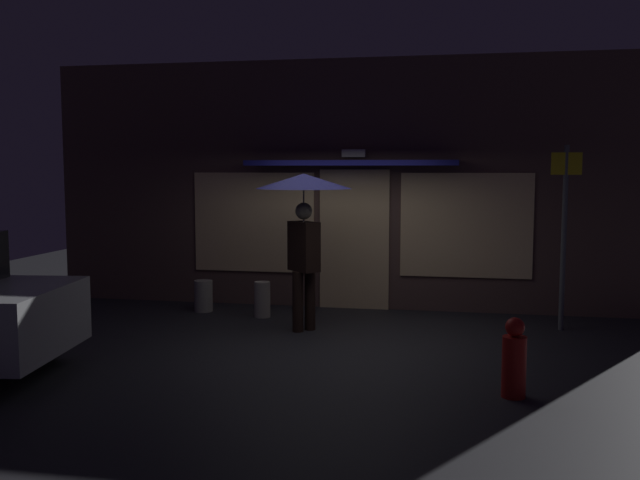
{
  "coord_description": "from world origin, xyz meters",
  "views": [
    {
      "loc": [
        1.59,
        -8.8,
        2.22
      ],
      "look_at": [
        -0.22,
        0.5,
        1.26
      ],
      "focal_mm": 39.71,
      "sensor_mm": 36.0,
      "label": 1
    }
  ],
  "objects_px": {
    "street_sign_post": "(564,227)",
    "sidewalk_bollard_2": "(204,296)",
    "person_with_umbrella": "(304,202)",
    "sidewalk_bollard": "(262,299)",
    "fire_hydrant": "(514,360)"
  },
  "relations": [
    {
      "from": "street_sign_post",
      "to": "sidewalk_bollard_2",
      "type": "relative_size",
      "value": 5.2
    },
    {
      "from": "fire_hydrant",
      "to": "sidewalk_bollard_2",
      "type": "bearing_deg",
      "value": 142.77
    },
    {
      "from": "sidewalk_bollard_2",
      "to": "fire_hydrant",
      "type": "distance_m",
      "value": 5.55
    },
    {
      "from": "fire_hydrant",
      "to": "person_with_umbrella",
      "type": "bearing_deg",
      "value": 137.68
    },
    {
      "from": "street_sign_post",
      "to": "person_with_umbrella",
      "type": "bearing_deg",
      "value": -168.13
    },
    {
      "from": "person_with_umbrella",
      "to": "street_sign_post",
      "type": "xyz_separation_m",
      "value": [
        3.47,
        0.73,
        -0.33
      ]
    },
    {
      "from": "person_with_umbrella",
      "to": "fire_hydrant",
      "type": "height_order",
      "value": "person_with_umbrella"
    },
    {
      "from": "person_with_umbrella",
      "to": "fire_hydrant",
      "type": "bearing_deg",
      "value": -178.45
    },
    {
      "from": "sidewalk_bollard_2",
      "to": "fire_hydrant",
      "type": "relative_size",
      "value": 0.62
    },
    {
      "from": "person_with_umbrella",
      "to": "sidewalk_bollard_2",
      "type": "bearing_deg",
      "value": 15.35
    },
    {
      "from": "person_with_umbrella",
      "to": "sidewalk_bollard_2",
      "type": "distance_m",
      "value": 2.56
    },
    {
      "from": "sidewalk_bollard",
      "to": "sidewalk_bollard_2",
      "type": "xyz_separation_m",
      "value": [
        -1.01,
        0.23,
        -0.02
      ]
    },
    {
      "from": "street_sign_post",
      "to": "sidewalk_bollard_2",
      "type": "bearing_deg",
      "value": 177.21
    },
    {
      "from": "person_with_umbrella",
      "to": "sidewalk_bollard",
      "type": "relative_size",
      "value": 4.03
    },
    {
      "from": "street_sign_post",
      "to": "sidewalk_bollard",
      "type": "xyz_separation_m",
      "value": [
        -4.27,
        0.03,
        -1.16
      ]
    }
  ]
}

